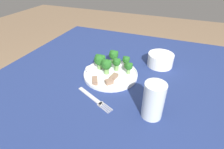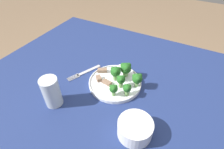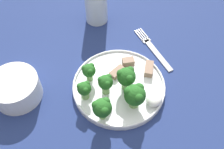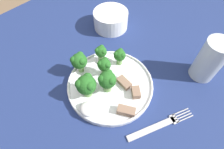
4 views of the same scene
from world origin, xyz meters
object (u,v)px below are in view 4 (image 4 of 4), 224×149
fork (160,125)px  drinking_glass (209,62)px  dinner_plate (110,84)px  cream_bowl (111,20)px

fork → drinking_glass: (-0.00, 0.21, 0.05)m
dinner_plate → cream_bowl: bearing=132.9°
cream_bowl → drinking_glass: 0.34m
dinner_plate → drinking_glass: size_ratio=1.86×
cream_bowl → drinking_glass: (0.34, 0.03, 0.03)m
dinner_plate → cream_bowl: size_ratio=1.97×
cream_bowl → drinking_glass: size_ratio=0.94×
fork → cream_bowl: size_ratio=1.42×
dinner_plate → drinking_glass: drinking_glass is taller
dinner_plate → fork: bearing=0.4°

